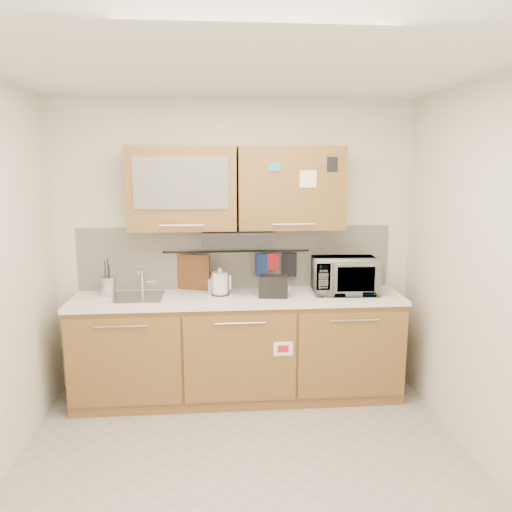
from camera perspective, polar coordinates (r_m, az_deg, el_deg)
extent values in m
plane|color=#9E9993|center=(3.58, -0.93, -24.05)|extent=(3.20, 3.20, 0.00)
plane|color=white|center=(3.01, -1.09, 21.36)|extent=(3.20, 3.20, 0.00)
plane|color=silver|center=(4.51, -2.28, 1.13)|extent=(3.20, 0.00, 3.20)
plane|color=silver|center=(3.53, 25.93, -2.57)|extent=(0.00, 3.00, 3.00)
cube|color=olive|center=(4.45, -2.02, -10.51)|extent=(2.80, 0.60, 0.88)
cube|color=black|center=(4.60, -1.99, -15.05)|extent=(2.80, 0.54, 0.10)
cube|color=olive|center=(4.21, -14.88, -11.69)|extent=(0.91, 0.02, 0.74)
cylinder|color=silver|center=(4.08, -15.15, -7.78)|extent=(0.41, 0.01, 0.01)
cube|color=olive|center=(4.15, -1.80, -11.66)|extent=(0.91, 0.02, 0.74)
cylinder|color=silver|center=(4.02, -1.81, -7.70)|extent=(0.41, 0.01, 0.01)
cube|color=olive|center=(4.29, 10.98, -11.07)|extent=(0.91, 0.02, 0.74)
cylinder|color=silver|center=(4.17, 11.22, -7.22)|extent=(0.41, 0.01, 0.01)
cube|color=white|center=(4.29, -2.05, -4.82)|extent=(2.82, 0.62, 0.04)
cube|color=silver|center=(4.52, -2.26, -0.15)|extent=(2.80, 0.02, 0.56)
cube|color=olive|center=(4.29, -8.43, 7.66)|extent=(0.90, 0.35, 0.70)
cube|color=silver|center=(4.10, -8.61, 8.24)|extent=(0.76, 0.02, 0.42)
cube|color=olive|center=(4.33, 3.93, 7.78)|extent=(0.90, 0.35, 0.70)
cube|color=white|center=(4.17, 5.97, 8.74)|extent=(0.14, 0.00, 0.14)
cube|color=black|center=(4.25, -2.14, 2.18)|extent=(0.60, 0.46, 0.10)
cube|color=silver|center=(4.34, -13.37, -4.71)|extent=(0.42, 0.40, 0.03)
cylinder|color=silver|center=(4.47, -12.88, -2.63)|extent=(0.03, 0.03, 0.24)
cylinder|color=silver|center=(4.37, -13.08, -1.59)|extent=(0.02, 0.18, 0.02)
cylinder|color=black|center=(4.47, -2.25, 0.52)|extent=(1.30, 0.02, 0.02)
cylinder|color=#B6B6BB|center=(4.46, -16.51, -3.33)|extent=(0.16, 0.16, 0.16)
cylinder|color=black|center=(4.46, -16.80, -2.41)|extent=(0.01, 0.01, 0.30)
cylinder|color=black|center=(4.43, -16.38, -2.69)|extent=(0.01, 0.01, 0.27)
cylinder|color=black|center=(4.46, -16.51, -2.24)|extent=(0.01, 0.01, 0.33)
cylinder|color=black|center=(4.43, -16.80, -2.92)|extent=(0.01, 0.01, 0.24)
cylinder|color=white|center=(4.30, -4.13, -3.16)|extent=(0.15, 0.15, 0.20)
sphere|color=white|center=(4.28, -4.15, -1.64)|extent=(0.04, 0.04, 0.04)
cube|color=white|center=(4.32, -3.01, -2.99)|extent=(0.02, 0.03, 0.13)
cylinder|color=black|center=(4.33, -4.12, -4.34)|extent=(0.15, 0.15, 0.01)
cube|color=black|center=(4.23, 2.00, -3.48)|extent=(0.26, 0.18, 0.18)
cube|color=black|center=(4.21, 1.42, -2.36)|extent=(0.08, 0.12, 0.01)
cube|color=black|center=(4.21, 2.60, -2.38)|extent=(0.08, 0.12, 0.01)
imported|color=#999999|center=(4.42, 10.12, -2.22)|extent=(0.57, 0.40, 0.30)
imported|color=#999999|center=(4.44, -4.97, -2.92)|extent=(0.08, 0.09, 0.17)
cube|color=brown|center=(4.50, -7.26, -2.37)|extent=(0.31, 0.14, 0.40)
cube|color=navy|center=(4.49, 0.69, -0.97)|extent=(0.12, 0.06, 0.20)
cube|color=black|center=(4.52, 3.82, -1.00)|extent=(0.14, 0.06, 0.21)
cube|color=red|center=(4.50, 1.78, -0.66)|extent=(0.12, 0.05, 0.15)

